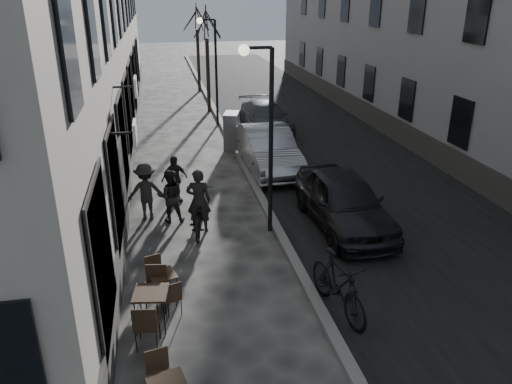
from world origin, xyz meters
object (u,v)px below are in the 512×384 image
object	(u,v)px
bistro_set_c	(163,285)
car_near	(344,201)
streetlamp_near	(265,121)
moped	(338,285)
streetlamp_far	(212,60)
utility_cabinet	(232,131)
car_far	(265,118)
bicycle	(199,212)
tree_near	(206,23)
bistro_set_b	(152,306)
pedestrian_near	(170,196)
tree_far	(197,17)
pedestrian_far	(174,179)
pedestrian_mid	(146,192)
car_mid	(268,149)

from	to	relation	value
bistro_set_c	car_near	size ratio (longest dim) A/B	0.31
streetlamp_near	moped	xyz separation A→B (m)	(0.72, -4.00, -2.50)
streetlamp_far	moped	world-z (taller)	streetlamp_far
utility_cabinet	car_far	world-z (taller)	utility_cabinet
streetlamp_far	bicycle	size ratio (longest dim) A/B	2.39
tree_near	bistro_set_b	distance (m)	19.47
tree_near	bistro_set_c	size ratio (longest dim) A/B	4.02
tree_near	pedestrian_near	bearing A→B (deg)	-100.61
bistro_set_b	car_far	size ratio (longest dim) A/B	0.36
tree_far	moped	xyz separation A→B (m)	(0.65, -25.00, -4.01)
streetlamp_near	bicycle	bearing A→B (deg)	167.80
bistro_set_c	pedestrian_far	distance (m)	5.54
car_near	car_far	xyz separation A→B (m)	(-0.03, 10.41, -0.10)
bistro_set_c	pedestrian_near	xyz separation A→B (m)	(0.32, 4.08, 0.37)
streetlamp_far	moped	xyz separation A→B (m)	(0.72, -16.00, -2.50)
tree_near	pedestrian_far	size ratio (longest dim) A/B	3.72
pedestrian_near	bistro_set_b	bearing A→B (deg)	86.02
bicycle	pedestrian_mid	bearing A→B (deg)	-27.86
car_mid	car_near	bearing A→B (deg)	-80.08
tree_far	bistro_set_b	distance (m)	25.30
pedestrian_near	streetlamp_far	bearing A→B (deg)	-100.57
pedestrian_near	car_mid	distance (m)	5.41
bistro_set_b	bistro_set_c	xyz separation A→B (m)	(0.24, 0.84, -0.08)
car_far	tree_far	bearing A→B (deg)	98.71
car_far	bicycle	bearing A→B (deg)	-114.79
bistro_set_b	car_mid	world-z (taller)	car_mid
bicycle	car_mid	world-z (taller)	car_mid
tree_far	bicycle	xyz separation A→B (m)	(-1.84, -20.62, -4.10)
streetlamp_near	tree_far	bearing A→B (deg)	89.80
tree_far	car_mid	bearing A→B (deg)	-85.87
bistro_set_c	car_mid	xyz separation A→B (m)	(4.07, 7.98, 0.37)
bicycle	car_far	size ratio (longest dim) A/B	0.46
bicycle	pedestrian_near	size ratio (longest dim) A/B	1.35
bistro_set_b	bicycle	distance (m)	4.34
streetlamp_near	bistro_set_b	size ratio (longest dim) A/B	3.04
tree_near	tree_far	xyz separation A→B (m)	(0.00, 6.00, 0.00)
bistro_set_b	tree_far	bearing A→B (deg)	91.33
streetlamp_far	pedestrian_near	world-z (taller)	streetlamp_far
bicycle	car_near	bearing A→B (deg)	-177.66
pedestrian_near	car_near	world-z (taller)	pedestrian_near
bistro_set_b	moped	xyz separation A→B (m)	(3.80, -0.24, 0.16)
streetlamp_near	bistro_set_c	bearing A→B (deg)	-134.29
tree_near	car_near	size ratio (longest dim) A/B	1.24
pedestrian_near	car_mid	bearing A→B (deg)	-131.28
streetlamp_far	car_near	size ratio (longest dim) A/B	1.11
bistro_set_c	bistro_set_b	bearing A→B (deg)	-122.71
tree_near	pedestrian_mid	distance (m)	14.43
pedestrian_mid	moped	distance (m)	6.73
bicycle	pedestrian_near	bearing A→B (deg)	-36.59
streetlamp_near	bicycle	distance (m)	3.17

